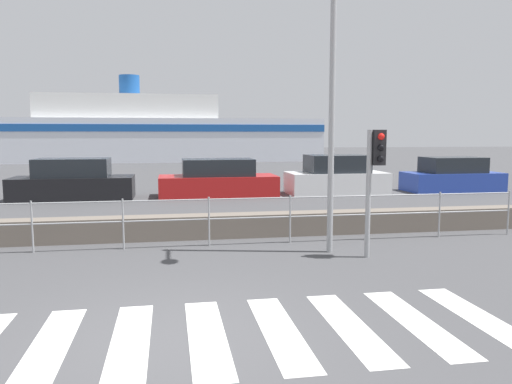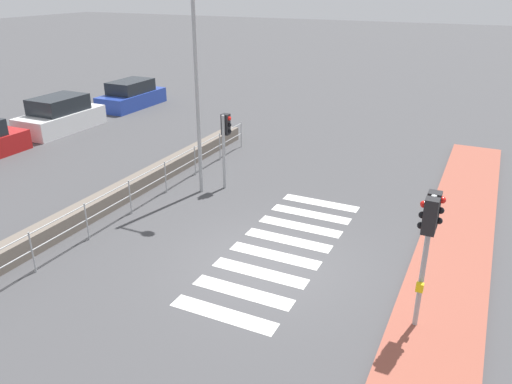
{
  "view_description": "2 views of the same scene",
  "coord_description": "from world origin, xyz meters",
  "views": [
    {
      "loc": [
        0.07,
        -5.78,
        2.42
      ],
      "look_at": [
        1.43,
        2.0,
        1.5
      ],
      "focal_mm": 35.0,
      "sensor_mm": 36.0,
      "label": 1
    },
    {
      "loc": [
        -9.69,
        -4.34,
        6.46
      ],
      "look_at": [
        1.46,
        1.0,
        1.2
      ],
      "focal_mm": 35.0,
      "sensor_mm": 36.0,
      "label": 2
    }
  ],
  "objects": [
    {
      "name": "streetlamp",
      "position": [
        3.3,
        3.68,
        4.2
      ],
      "size": [
        0.32,
        1.23,
        6.87
      ],
      "color": "#9EA0A3",
      "rests_on": "ground_plane"
    },
    {
      "name": "seawall",
      "position": [
        0.0,
        5.75,
        0.27
      ],
      "size": [
        18.04,
        0.55,
        0.54
      ],
      "color": "#6B6056",
      "rests_on": "ground_plane"
    },
    {
      "name": "ground_plane",
      "position": [
        0.0,
        0.0,
        0.0
      ],
      "size": [
        160.0,
        160.0,
        0.0
      ],
      "primitive_type": "plane",
      "color": "#424244"
    },
    {
      "name": "parked_car_red",
      "position": [
        1.95,
        13.62,
        0.62
      ],
      "size": [
        4.57,
        1.9,
        1.45
      ],
      "color": "#B21919",
      "rests_on": "ground_plane"
    },
    {
      "name": "crosswalk",
      "position": [
        0.93,
        0.0,
        0.0
      ],
      "size": [
        6.75,
        2.4,
        0.01
      ],
      "color": "silver",
      "rests_on": "ground_plane"
    },
    {
      "name": "harbor_fence",
      "position": [
        -0.0,
        4.87,
        0.71
      ],
      "size": [
        16.28,
        0.04,
        1.07
      ],
      "color": "#9EA0A3",
      "rests_on": "ground_plane"
    },
    {
      "name": "parked_car_black",
      "position": [
        -3.46,
        13.62,
        0.65
      ],
      "size": [
        4.39,
        1.78,
        1.52
      ],
      "color": "black",
      "rests_on": "ground_plane"
    },
    {
      "name": "ferry_boat",
      "position": [
        -0.66,
        40.69,
        2.47
      ],
      "size": [
        27.27,
        7.83,
        7.59
      ],
      "color": "silver",
      "rests_on": "ground_plane"
    },
    {
      "name": "parked_car_white",
      "position": [
        6.8,
        13.62,
        0.67
      ],
      "size": [
        4.0,
        1.88,
        1.57
      ],
      "color": "silver",
      "rests_on": "ground_plane"
    },
    {
      "name": "parked_car_blue",
      "position": [
        11.95,
        13.62,
        0.62
      ],
      "size": [
        4.02,
        1.77,
        1.44
      ],
      "color": "#233D9E",
      "rests_on": "ground_plane"
    },
    {
      "name": "traffic_light_far",
      "position": [
        4.0,
        3.32,
        1.84
      ],
      "size": [
        0.34,
        0.32,
        2.5
      ],
      "color": "#9EA0A3",
      "rests_on": "ground_plane"
    }
  ]
}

